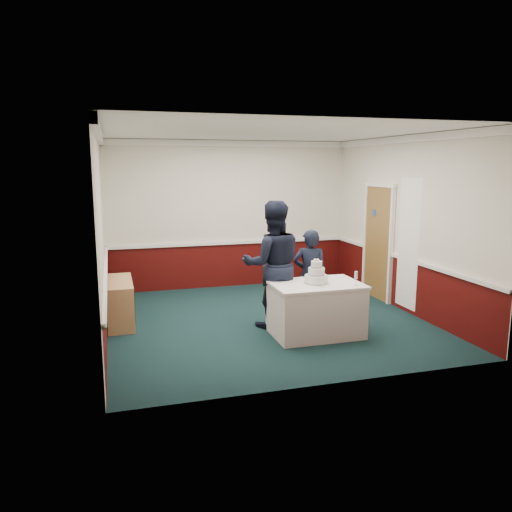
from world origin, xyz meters
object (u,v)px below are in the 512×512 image
object	(u,v)px
person_woman	(310,275)
person_man	(273,264)
cake_table	(316,309)
sideboard	(120,302)
champagne_flute	(356,276)
cake_knife	(320,286)
wedding_cake	(316,276)

from	to	relation	value
person_woman	person_man	bearing A→B (deg)	31.35
cake_table	person_man	bearing A→B (deg)	130.06
person_man	sideboard	bearing A→B (deg)	-10.39
cake_table	person_man	size ratio (longest dim) A/B	0.67
champagne_flute	person_man	distance (m)	1.31
champagne_flute	person_woman	distance (m)	1.04
cake_table	cake_knife	bearing A→B (deg)	-98.53
sideboard	cake_knife	xyz separation A→B (m)	(2.75, -1.58, 0.44)
cake_knife	sideboard	bearing A→B (deg)	130.50
sideboard	person_man	distance (m)	2.51
champagne_flute	person_woman	xyz separation A→B (m)	(-0.32, 0.97, -0.18)
cake_knife	person_man	world-z (taller)	person_man
cake_table	champagne_flute	bearing A→B (deg)	-29.25
cake_table	cake_knife	size ratio (longest dim) A/B	6.00
person_man	person_woman	world-z (taller)	person_man
sideboard	person_man	size ratio (longest dim) A/B	0.61
champagne_flute	person_woman	world-z (taller)	person_woman
cake_knife	person_woman	world-z (taller)	person_woman
sideboard	wedding_cake	size ratio (longest dim) A/B	3.30
sideboard	person_woman	distance (m)	3.07
sideboard	wedding_cake	bearing A→B (deg)	-26.33
champagne_flute	person_woman	bearing A→B (deg)	108.03
person_man	person_woman	bearing A→B (deg)	-161.54
cake_table	wedding_cake	distance (m)	0.50
sideboard	champagne_flute	bearing A→B (deg)	-26.78
wedding_cake	cake_knife	size ratio (longest dim) A/B	1.65
cake_table	wedding_cake	size ratio (longest dim) A/B	3.63
cake_knife	person_woman	size ratio (longest dim) A/B	0.15
cake_table	cake_knife	world-z (taller)	cake_knife
wedding_cake	person_man	bearing A→B (deg)	130.06
wedding_cake	person_woman	bearing A→B (deg)	75.11
cake_knife	champagne_flute	distance (m)	0.55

